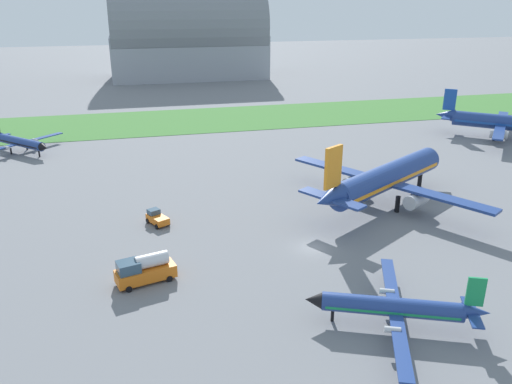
% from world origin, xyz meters
% --- Properties ---
extents(ground_plane, '(600.00, 600.00, 0.00)m').
position_xyz_m(ground_plane, '(0.00, 0.00, 0.00)').
color(ground_plane, slate).
extents(grass_taxiway_strip, '(360.00, 28.00, 0.08)m').
position_xyz_m(grass_taxiway_strip, '(0.00, 74.00, 0.04)').
color(grass_taxiway_strip, '#3D7533').
rests_on(grass_taxiway_strip, ground_plane).
extents(airplane_taxiing_turboprop, '(15.21, 15.02, 6.03)m').
position_xyz_m(airplane_taxiing_turboprop, '(-43.27, 53.88, 2.21)').
color(airplane_taxiing_turboprop, navy).
rests_on(airplane_taxiing_turboprop, ground_plane).
extents(airplane_midfield_jet, '(29.89, 29.88, 11.85)m').
position_xyz_m(airplane_midfield_jet, '(15.33, 10.97, 4.27)').
color(airplane_midfield_jet, navy).
rests_on(airplane_midfield_jet, ground_plane).
extents(airplane_foreground_turboprop, '(16.42, 18.93, 6.00)m').
position_xyz_m(airplane_foreground_turboprop, '(2.00, -17.48, 2.20)').
color(airplane_foreground_turboprop, navy).
rests_on(airplane_foreground_turboprop, ground_plane).
extents(airplane_parked_jet_far, '(23.65, 23.07, 10.10)m').
position_xyz_m(airplane_parked_jet_far, '(58.27, 40.10, 3.64)').
color(airplane_parked_jet_far, navy).
rests_on(airplane_parked_jet_far, ground_plane).
extents(fuel_truck_near_gate, '(6.89, 3.94, 3.29)m').
position_xyz_m(fuel_truck_near_gate, '(-20.79, -3.46, 1.58)').
color(fuel_truck_near_gate, orange).
rests_on(fuel_truck_near_gate, ground_plane).
extents(pushback_tug_by_runway, '(3.26, 4.02, 1.95)m').
position_xyz_m(pushback_tug_by_runway, '(-18.55, 11.92, 0.91)').
color(pushback_tug_by_runway, orange).
rests_on(pushback_tug_by_runway, ground_plane).
extents(hangar_distant, '(57.64, 31.40, 34.60)m').
position_xyz_m(hangar_distant, '(2.32, 148.85, 15.40)').
color(hangar_distant, '#9399A3').
rests_on(hangar_distant, ground_plane).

